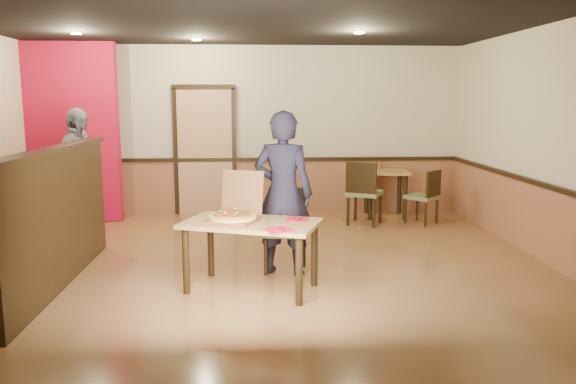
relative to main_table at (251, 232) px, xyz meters
name	(u,v)px	position (x,y,z in m)	size (l,w,h in m)	color
floor	(253,276)	(0.01, 0.45, -0.60)	(7.00, 7.00, 0.00)	#A56E40
ceiling	(250,12)	(0.01, 0.45, 2.20)	(7.00, 7.00, 0.00)	black
wall_back	(253,131)	(0.01, 3.95, 0.80)	(7.00, 7.00, 0.00)	beige
wall_right	(571,147)	(3.51, 0.45, 0.80)	(7.00, 7.00, 0.00)	beige
wainscot_back	(253,187)	(0.01, 3.92, -0.15)	(7.00, 0.04, 0.90)	#995E3D
chair_rail_back	(253,159)	(0.01, 3.90, 0.32)	(7.00, 0.06, 0.06)	black
wainscot_right	(561,232)	(3.48, 0.45, -0.15)	(0.04, 7.00, 0.90)	#995E3D
chair_rail_right	(563,191)	(3.46, 0.45, 0.32)	(0.06, 7.00, 0.06)	black
back_door	(205,152)	(-0.79, 3.91, 0.45)	(0.90, 0.06, 2.10)	tan
booth_partition	(57,216)	(-1.99, 0.25, 0.13)	(0.20, 3.10, 1.44)	black
red_accent_panel	(67,133)	(-2.89, 3.45, 0.80)	(1.60, 0.20, 2.78)	#B90D2E
spot_a	(76,33)	(-2.29, 2.25, 2.18)	(0.14, 0.14, 0.02)	beige
spot_b	(197,39)	(-0.79, 2.95, 2.18)	(0.14, 0.14, 0.02)	beige
spot_c	(359,32)	(1.41, 1.95, 2.18)	(0.14, 0.14, 0.02)	beige
main_table	(251,232)	(0.00, 0.00, 0.00)	(1.50, 1.16, 0.71)	#AC8548
diner_chair	(286,226)	(0.39, 0.67, -0.10)	(0.54, 0.54, 0.93)	olive
side_chair_left	(363,191)	(1.70, 2.88, -0.06)	(0.66, 0.66, 0.99)	olive
side_chair_right	(426,195)	(2.67, 2.90, -0.14)	(0.59, 0.59, 0.85)	olive
side_table	(385,181)	(2.18, 3.50, -0.01)	(0.77, 0.77, 0.77)	#AC8548
diner	(283,193)	(0.35, 0.53, 0.30)	(0.66, 0.43, 1.81)	black
passerby	(78,172)	(-2.46, 2.52, 0.30)	(1.06, 0.44, 1.81)	gray
pizza_box	(234,215)	(-0.17, 0.06, 0.17)	(0.62, 0.67, 0.48)	brown
pizza	(232,217)	(-0.19, 0.01, 0.16)	(0.48, 0.48, 0.03)	#F8C45A
napkin_near	(279,230)	(0.26, -0.39, 0.11)	(0.31, 0.31, 0.01)	red
napkin_far	(297,219)	(0.47, 0.07, 0.11)	(0.27, 0.27, 0.01)	red
condiment	(380,165)	(2.11, 3.63, 0.23)	(0.05, 0.05, 0.14)	#975A1B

